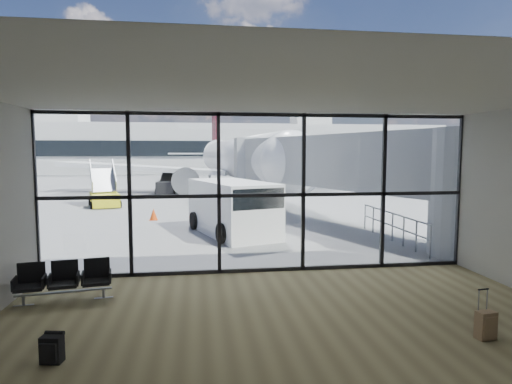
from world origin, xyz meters
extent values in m
plane|color=slate|center=(0.00, 40.00, 0.00)|extent=(220.00, 220.00, 0.00)
cube|color=brown|center=(0.00, -4.00, 0.01)|extent=(12.00, 8.00, 0.01)
cube|color=silver|center=(0.00, -4.00, 4.50)|extent=(12.00, 8.00, 0.02)
cube|color=silver|center=(0.00, -8.00, 2.25)|extent=(12.00, 0.02, 4.50)
cube|color=white|center=(0.00, 0.00, 2.25)|extent=(12.00, 0.04, 4.50)
cube|color=black|center=(0.00, 0.00, 0.06)|extent=(12.00, 0.12, 0.10)
cube|color=black|center=(0.00, 0.00, 2.20)|extent=(12.00, 0.12, 0.10)
cube|color=black|center=(0.00, 0.00, 4.44)|extent=(12.00, 0.12, 0.10)
cube|color=black|center=(-6.00, 0.00, 2.25)|extent=(0.10, 0.12, 4.50)
cube|color=black|center=(-3.60, 0.00, 2.25)|extent=(0.10, 0.12, 4.50)
cube|color=black|center=(-1.20, 0.00, 2.25)|extent=(0.10, 0.12, 4.50)
cube|color=black|center=(1.20, 0.00, 2.25)|extent=(0.10, 0.12, 4.50)
cube|color=black|center=(3.60, 0.00, 2.25)|extent=(0.10, 0.12, 4.50)
cube|color=black|center=(6.00, 0.00, 2.25)|extent=(0.10, 0.12, 4.50)
cylinder|color=#95979A|center=(7.20, 1.00, 2.10)|extent=(2.80, 2.80, 4.20)
cube|color=#95979A|center=(4.55, 8.00, 3.00)|extent=(7.45, 14.81, 2.40)
cube|color=#95979A|center=(1.90, 15.00, 3.00)|extent=(2.60, 2.20, 2.60)
cylinder|color=gray|center=(1.10, 15.00, 0.90)|extent=(0.20, 0.20, 1.80)
cylinder|color=gray|center=(2.70, 15.00, 0.90)|extent=(0.20, 0.20, 1.80)
cylinder|color=black|center=(1.90, 15.00, 0.25)|extent=(1.80, 0.56, 0.56)
cylinder|color=gray|center=(5.60, 0.80, 0.55)|extent=(0.06, 0.06, 1.10)
cylinder|color=gray|center=(5.60, 1.70, 0.55)|extent=(0.06, 0.06, 1.10)
cylinder|color=gray|center=(5.60, 2.60, 0.55)|extent=(0.06, 0.06, 1.10)
cylinder|color=gray|center=(5.60, 3.50, 0.55)|extent=(0.06, 0.06, 1.10)
cylinder|color=gray|center=(5.60, 4.40, 0.55)|extent=(0.06, 0.06, 1.10)
cylinder|color=gray|center=(5.60, 5.30, 0.55)|extent=(0.06, 0.06, 1.10)
cylinder|color=gray|center=(5.60, 6.20, 0.55)|extent=(0.06, 0.06, 1.10)
cylinder|color=gray|center=(5.60, 3.50, 1.08)|extent=(0.06, 5.40, 0.06)
cylinder|color=gray|center=(5.60, 3.50, 0.60)|extent=(0.06, 5.40, 0.06)
cube|color=silver|center=(0.00, 62.00, 4.00)|extent=(80.00, 12.00, 8.00)
cube|color=black|center=(0.00, 55.90, 4.00)|extent=(80.00, 0.20, 2.40)
cube|color=silver|center=(-25.00, 62.00, 9.50)|extent=(10.00, 8.00, 3.00)
cube|color=silver|center=(18.00, 62.00, 9.00)|extent=(6.00, 6.00, 2.00)
cylinder|color=#382619|center=(-33.00, 72.00, 1.71)|extent=(0.50, 0.50, 3.42)
sphere|color=black|center=(-33.00, 72.00, 5.89)|extent=(6.27, 6.27, 6.27)
cylinder|color=#382619|center=(-27.00, 72.00, 1.35)|extent=(0.50, 0.50, 2.70)
sphere|color=black|center=(-27.00, 72.00, 4.65)|extent=(4.95, 4.95, 4.95)
cylinder|color=#382619|center=(-21.00, 72.00, 1.53)|extent=(0.50, 0.50, 3.06)
sphere|color=black|center=(-21.00, 72.00, 5.27)|extent=(5.61, 5.61, 5.61)
cylinder|color=#382619|center=(-15.00, 72.00, 1.71)|extent=(0.50, 0.50, 3.42)
sphere|color=black|center=(-15.00, 72.00, 5.89)|extent=(6.27, 6.27, 6.27)
cube|color=gray|center=(-4.82, -1.84, 0.23)|extent=(2.04, 0.42, 0.04)
cube|color=black|center=(-5.51, -1.95, 0.41)|extent=(0.66, 0.63, 0.07)
cube|color=black|center=(-5.56, -1.69, 0.65)|extent=(0.58, 0.16, 0.51)
cube|color=black|center=(-4.82, -1.84, 0.41)|extent=(0.66, 0.63, 0.07)
cube|color=black|center=(-4.87, -1.58, 0.65)|extent=(0.58, 0.16, 0.51)
cube|color=black|center=(-4.13, -1.72, 0.41)|extent=(0.66, 0.63, 0.07)
cube|color=black|center=(-4.18, -1.46, 0.65)|extent=(0.58, 0.16, 0.51)
cylinder|color=gray|center=(-5.65, -1.98, 0.12)|extent=(0.06, 0.06, 0.23)
cylinder|color=gray|center=(-4.00, -1.70, 0.12)|extent=(0.06, 0.06, 0.23)
cube|color=black|center=(-4.15, -4.79, 0.23)|extent=(0.36, 0.26, 0.45)
cube|color=black|center=(-4.17, -4.91, 0.23)|extent=(0.28, 0.11, 0.31)
cylinder|color=black|center=(-4.13, -4.69, 0.45)|extent=(0.32, 0.13, 0.08)
cube|color=#816648|center=(3.38, -4.95, 0.27)|extent=(0.36, 0.25, 0.51)
cube|color=#816648|center=(3.40, -5.06, 0.27)|extent=(0.28, 0.08, 0.38)
cylinder|color=gray|center=(3.28, -4.87, 0.70)|extent=(0.02, 0.02, 0.42)
cylinder|color=gray|center=(3.46, -4.84, 0.70)|extent=(0.02, 0.02, 0.42)
cube|color=black|center=(3.37, -4.85, 0.91)|extent=(0.23, 0.06, 0.02)
cylinder|color=black|center=(3.28, -4.87, 0.03)|extent=(0.04, 0.06, 0.06)
cylinder|color=black|center=(3.46, -4.84, 0.03)|extent=(0.04, 0.06, 0.06)
cylinder|color=white|center=(2.00, 25.59, 2.87)|extent=(6.14, 28.93, 3.54)
sphere|color=white|center=(3.31, 11.29, 2.87)|extent=(3.54, 3.54, 3.54)
cone|color=white|center=(0.48, 42.28, 3.16)|extent=(4.05, 6.04, 3.54)
cube|color=black|center=(3.26, 11.86, 3.35)|extent=(2.20, 1.34, 0.48)
cube|color=white|center=(-6.19, 25.81, 2.06)|extent=(14.73, 6.35, 1.13)
cylinder|color=black|center=(-2.87, 24.19, 1.10)|extent=(2.30, 3.43, 2.01)
cube|color=white|center=(-2.53, 41.53, 3.26)|extent=(5.43, 2.33, 0.17)
cube|color=white|center=(10.02, 27.29, 2.06)|extent=(14.48, 8.65, 1.13)
cylinder|color=black|center=(7.05, 25.09, 1.10)|extent=(2.30, 3.43, 2.01)
cube|color=white|center=(3.57, 42.08, 3.26)|extent=(5.54, 3.21, 0.17)
cube|color=maroon|center=(0.48, 42.28, 6.32)|extent=(0.62, 3.65, 5.75)
cylinder|color=gray|center=(3.13, 13.20, 0.67)|extent=(0.19, 0.19, 1.34)
cylinder|color=black|center=(3.13, 13.20, 0.34)|extent=(0.30, 0.69, 0.67)
cylinder|color=black|center=(-0.71, 25.83, 0.43)|extent=(0.51, 0.95, 0.92)
cylinder|color=black|center=(4.63, 26.32, 0.43)|extent=(0.51, 0.95, 0.92)
cube|color=white|center=(-0.36, 5.89, 1.10)|extent=(3.68, 5.51, 2.21)
cube|color=black|center=(0.23, 4.11, 1.71)|extent=(2.40, 1.91, 0.77)
cylinder|color=black|center=(-0.89, 3.98, 0.39)|extent=(0.50, 0.82, 0.77)
cylinder|color=black|center=(1.21, 4.67, 0.39)|extent=(0.50, 0.82, 0.77)
cylinder|color=black|center=(-1.92, 7.12, 0.39)|extent=(0.50, 0.82, 0.77)
cylinder|color=black|center=(0.17, 7.81, 0.39)|extent=(0.50, 0.82, 0.77)
cube|color=black|center=(-4.30, 24.00, 0.55)|extent=(1.56, 3.06, 0.99)
cube|color=black|center=(-4.23, 25.19, 1.29)|extent=(1.33, 2.54, 1.02)
cylinder|color=black|center=(-5.05, 23.05, 0.25)|extent=(0.23, 0.51, 0.50)
cylinder|color=black|center=(-3.66, 22.97, 0.25)|extent=(0.23, 0.51, 0.50)
cylinder|color=black|center=(-4.94, 25.03, 0.25)|extent=(0.23, 0.51, 0.50)
cylinder|color=black|center=(-3.55, 24.95, 0.25)|extent=(0.23, 0.51, 0.50)
cube|color=yellow|center=(-7.60, 16.02, 0.45)|extent=(2.32, 3.14, 0.80)
cube|color=gray|center=(-7.83, 16.79, 1.60)|extent=(1.98, 2.57, 1.48)
cylinder|color=black|center=(-8.09, 14.83, 0.22)|extent=(0.32, 0.48, 0.44)
cylinder|color=black|center=(-6.55, 15.28, 0.22)|extent=(0.32, 0.48, 0.44)
cylinder|color=black|center=(-8.65, 16.75, 0.22)|extent=(0.32, 0.48, 0.44)
cylinder|color=black|center=(-7.12, 17.20, 0.22)|extent=(0.32, 0.48, 0.44)
cube|color=#D6410B|center=(-4.00, 10.03, 0.01)|extent=(0.41, 0.41, 0.03)
cone|color=#D6410B|center=(-4.00, 10.03, 0.30)|extent=(0.39, 0.39, 0.59)
cube|color=orange|center=(2.37, 13.89, 0.02)|extent=(0.46, 0.46, 0.03)
cone|color=orange|center=(2.37, 13.89, 0.33)|extent=(0.44, 0.44, 0.66)
camera|label=1|loc=(-1.79, -11.82, 3.40)|focal=30.00mm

